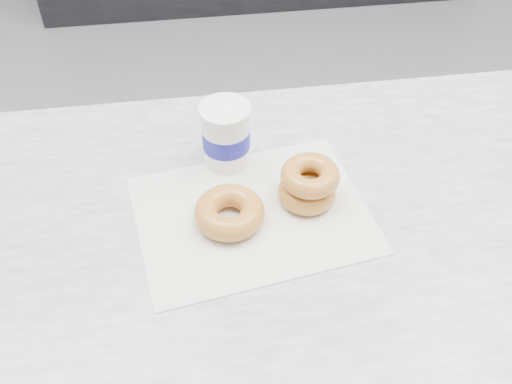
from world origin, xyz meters
TOP-DOWN VIEW (x-y plane):
  - ground at (0.00, 0.00)m, footprint 5.00×5.00m
  - counter at (0.00, -0.60)m, footprint 3.06×0.76m
  - wax_paper at (-0.40, -0.53)m, footprint 0.38×0.31m
  - donut_single at (-0.44, -0.54)m, footprint 0.12×0.12m
  - donut_stack at (-0.32, -0.51)m, footprint 0.13×0.13m
  - coffee_cup at (-0.43, -0.41)m, footprint 0.10×0.10m

SIDE VIEW (x-z plane):
  - ground at x=0.00m, z-range 0.00..0.00m
  - counter at x=0.00m, z-range 0.00..0.90m
  - wax_paper at x=-0.40m, z-range 0.90..0.90m
  - donut_single at x=-0.44m, z-range 0.90..0.94m
  - donut_stack at x=-0.32m, z-range 0.90..0.96m
  - coffee_cup at x=-0.43m, z-range 0.90..1.01m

